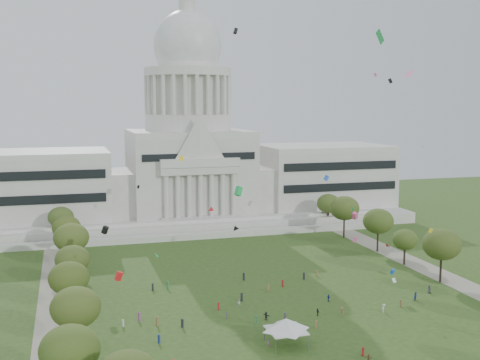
# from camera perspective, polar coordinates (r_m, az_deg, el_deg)

# --- Properties ---
(ground) EXTENTS (400.00, 400.00, 0.00)m
(ground) POSITION_cam_1_polar(r_m,az_deg,el_deg) (125.53, 5.94, -13.49)
(ground) COLOR #2E4C1C
(ground) RESTS_ON ground
(capitol) EXTENTS (160.00, 64.50, 91.30)m
(capitol) POSITION_cam_1_polar(r_m,az_deg,el_deg) (227.64, -4.86, 1.67)
(capitol) COLOR silver
(capitol) RESTS_ON ground
(path_left) EXTENTS (8.00, 160.00, 0.04)m
(path_left) POSITION_cam_1_polar(r_m,az_deg,el_deg) (145.45, -17.04, -10.83)
(path_left) COLOR gray
(path_left) RESTS_ON ground
(path_right) EXTENTS (8.00, 160.00, 0.04)m
(path_right) POSITION_cam_1_polar(r_m,az_deg,el_deg) (172.57, 17.11, -7.96)
(path_right) COLOR gray
(path_right) RESTS_ON ground
(row_tree_l_0) EXTENTS (8.85, 8.85, 12.59)m
(row_tree_l_0) POSITION_cam_1_polar(r_m,az_deg,el_deg) (93.77, -15.85, -15.24)
(row_tree_l_0) COLOR black
(row_tree_l_0) RESTS_ON ground
(row_tree_l_1) EXTENTS (8.86, 8.86, 12.59)m
(row_tree_l_1) POSITION_cam_1_polar(r_m,az_deg,el_deg) (111.31, -15.33, -11.57)
(row_tree_l_1) COLOR black
(row_tree_l_1) RESTS_ON ground
(row_tree_l_2) EXTENTS (8.42, 8.42, 11.97)m
(row_tree_l_2) POSITION_cam_1_polar(r_m,az_deg,el_deg) (130.80, -15.92, -8.95)
(row_tree_l_2) COLOR black
(row_tree_l_2) RESTS_ON ground
(row_tree_r_2) EXTENTS (9.55, 9.55, 13.58)m
(row_tree_r_2) POSITION_cam_1_polar(r_m,az_deg,el_deg) (158.10, 18.59, -5.81)
(row_tree_r_2) COLOR black
(row_tree_r_2) RESTS_ON ground
(row_tree_l_3) EXTENTS (8.12, 8.12, 11.55)m
(row_tree_l_3) POSITION_cam_1_polar(r_m,az_deg,el_deg) (146.92, -15.60, -7.27)
(row_tree_l_3) COLOR black
(row_tree_l_3) RESTS_ON ground
(row_tree_r_3) EXTENTS (7.01, 7.01, 9.98)m
(row_tree_r_3) POSITION_cam_1_polar(r_m,az_deg,el_deg) (172.65, 15.37, -5.48)
(row_tree_r_3) COLOR black
(row_tree_r_3) RESTS_ON ground
(row_tree_l_4) EXTENTS (9.29, 9.29, 13.21)m
(row_tree_l_4) POSITION_cam_1_polar(r_m,az_deg,el_deg) (164.66, -15.71, -5.28)
(row_tree_l_4) COLOR black
(row_tree_l_4) RESTS_ON ground
(row_tree_r_4) EXTENTS (9.19, 9.19, 13.06)m
(row_tree_r_4) POSITION_cam_1_polar(r_m,az_deg,el_deg) (185.48, 12.97, -3.83)
(row_tree_r_4) COLOR black
(row_tree_r_4) RESTS_ON ground
(row_tree_l_5) EXTENTS (8.33, 8.33, 11.85)m
(row_tree_l_5) POSITION_cam_1_polar(r_m,az_deg,el_deg) (183.06, -16.13, -4.36)
(row_tree_l_5) COLOR black
(row_tree_l_5) RESTS_ON ground
(row_tree_r_5) EXTENTS (9.82, 9.82, 13.96)m
(row_tree_r_5) POSITION_cam_1_polar(r_m,az_deg,el_deg) (202.30, 9.88, -2.65)
(row_tree_r_5) COLOR black
(row_tree_r_5) RESTS_ON ground
(row_tree_l_6) EXTENTS (8.19, 8.19, 11.64)m
(row_tree_l_6) POSITION_cam_1_polar(r_m,az_deg,el_deg) (200.90, -16.63, -3.40)
(row_tree_l_6) COLOR black
(row_tree_l_6) RESTS_ON ground
(row_tree_r_6) EXTENTS (8.42, 8.42, 11.97)m
(row_tree_r_6) POSITION_cam_1_polar(r_m,az_deg,el_deg) (219.54, 8.39, -2.22)
(row_tree_r_6) COLOR black
(row_tree_r_6) RESTS_ON ground
(event_tent) EXTENTS (9.50, 9.50, 5.24)m
(event_tent) POSITION_cam_1_polar(r_m,az_deg,el_deg) (114.11, 4.39, -13.46)
(event_tent) COLOR #4C4C4C
(event_tent) RESTS_ON ground
(person_0) EXTENTS (0.90, 1.07, 1.87)m
(person_0) POSITION_cam_1_polar(r_m,az_deg,el_deg) (150.69, 17.50, -9.84)
(person_0) COLOR #4C4C51
(person_0) RESTS_ON ground
(person_2) EXTENTS (1.08, 0.85, 1.94)m
(person_2) POSITION_cam_1_polar(r_m,az_deg,el_deg) (144.42, 16.33, -10.53)
(person_2) COLOR navy
(person_2) RESTS_ON ground
(person_3) EXTENTS (1.00, 1.28, 1.77)m
(person_3) POSITION_cam_1_polar(r_m,az_deg,el_deg) (131.53, 9.62, -12.16)
(person_3) COLOR olive
(person_3) RESTS_ON ground
(person_4) EXTENTS (0.64, 1.02, 1.65)m
(person_4) POSITION_cam_1_polar(r_m,az_deg,el_deg) (130.54, 7.37, -12.29)
(person_4) COLOR #26262B
(person_4) RESTS_ON ground
(person_5) EXTENTS (1.44, 1.70, 1.75)m
(person_5) POSITION_cam_1_polar(r_m,az_deg,el_deg) (127.24, 2.49, -12.74)
(person_5) COLOR #26262B
(person_5) RESTS_ON ground
(person_6) EXTENTS (0.64, 0.89, 1.68)m
(person_6) POSITION_cam_1_polar(r_m,az_deg,el_deg) (112.69, 11.59, -15.63)
(person_6) COLOR #B21E1E
(person_6) RESTS_ON ground
(person_7) EXTENTS (0.71, 0.71, 1.58)m
(person_7) POSITION_cam_1_polar(r_m,az_deg,el_deg) (114.19, 2.67, -15.19)
(person_7) COLOR #994C8C
(person_7) RESTS_ON ground
(person_8) EXTENTS (0.80, 0.50, 1.63)m
(person_8) POSITION_cam_1_polar(r_m,az_deg,el_deg) (135.05, -0.12, -11.56)
(person_8) COLOR silver
(person_8) RESTS_ON ground
(person_9) EXTENTS (1.35, 1.25, 1.89)m
(person_9) POSITION_cam_1_polar(r_m,az_deg,el_deg) (134.85, 13.47, -11.74)
(person_9) COLOR silver
(person_9) RESTS_ON ground
(person_10) EXTENTS (0.81, 1.09, 1.67)m
(person_10) POSITION_cam_1_polar(r_m,az_deg,el_deg) (139.58, 8.39, -11.00)
(person_10) COLOR navy
(person_10) RESTS_ON ground
(person_11) EXTENTS (1.56, 1.07, 1.56)m
(person_11) POSITION_cam_1_polar(r_m,az_deg,el_deg) (110.35, 12.12, -16.19)
(person_11) COLOR olive
(person_11) RESTS_ON ground
(distant_crowd) EXTENTS (67.25, 35.91, 1.95)m
(distant_crowd) POSITION_cam_1_polar(r_m,az_deg,el_deg) (135.25, -2.44, -11.50)
(distant_crowd) COLOR navy
(distant_crowd) RESTS_ON ground
(kite_swarm) EXTENTS (81.56, 97.69, 65.82)m
(kite_swarm) POSITION_cam_1_polar(r_m,az_deg,el_deg) (132.45, 6.05, -0.01)
(kite_swarm) COLOR #E54C8C
(kite_swarm) RESTS_ON ground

